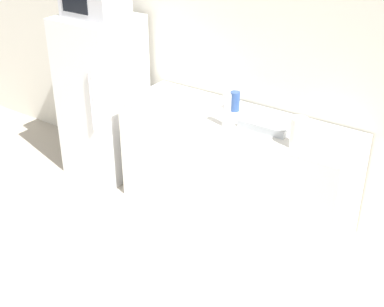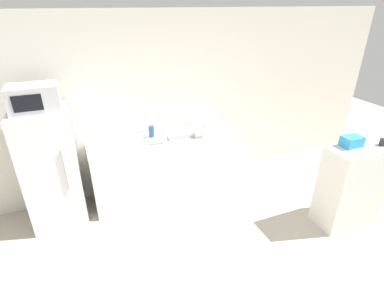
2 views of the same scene
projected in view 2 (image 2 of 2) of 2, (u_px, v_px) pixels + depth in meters
The scene contains 11 objects.
wall_back at pixel (155, 106), 4.41m from camera, with size 8.00×0.06×2.60m, color silver.
refrigerator at pixel (51, 169), 3.81m from camera, with size 0.66×0.66×1.55m.
microwave at pixel (34, 98), 3.38m from camera, with size 0.54×0.38×0.30m.
counter at pixel (161, 167), 4.47m from camera, with size 2.01×0.64×0.93m, color silver.
sink_basin at pixel (179, 134), 4.34m from camera, with size 0.40×0.30×0.06m, color #9EA3A8.
bottle_tall at pixel (164, 135), 4.05m from camera, with size 0.06×0.06×0.26m, color silver.
bottle_short at pixel (152, 131), 4.28m from camera, with size 0.08×0.08×0.16m, color #2D4C8C.
shelf_cabinet at pixel (351, 186), 3.86m from camera, with size 0.81×0.41×1.10m, color silver.
basket at pixel (352, 141), 3.61m from camera, with size 0.24×0.17×0.13m, color #2D8EC6.
jar at pixel (383, 142), 3.65m from camera, with size 0.08×0.08×0.09m, color #232328.
paper_towel_roll at pixel (205, 130), 4.25m from camera, with size 0.12×0.12×0.23m, color white.
Camera 2 is at (-1.10, -1.21, 2.68)m, focal length 28.00 mm.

